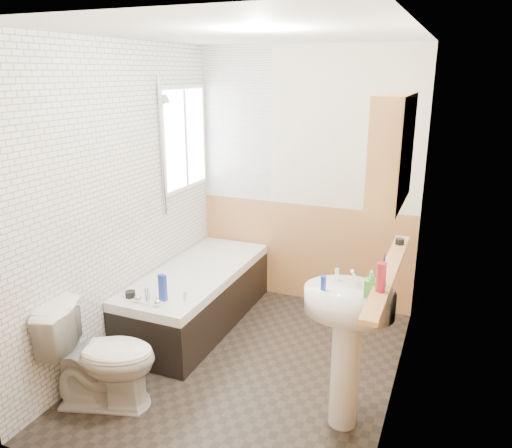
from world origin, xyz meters
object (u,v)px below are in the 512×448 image
(sink, at_px, (347,330))
(pine_shelf, at_px, (389,272))
(toilet, at_px, (102,356))
(medicine_cabinet, at_px, (392,150))
(bathtub, at_px, (198,295))

(sink, distance_m, pine_shelf, 0.45)
(toilet, xyz_separation_m, pine_shelf, (1.80, 0.64, 0.67))
(toilet, height_order, sink, sink)
(sink, xyz_separation_m, medicine_cabinet, (0.17, 0.11, 1.13))
(bathtub, distance_m, pine_shelf, 2.04)
(pine_shelf, bearing_deg, toilet, -160.44)
(toilet, height_order, medicine_cabinet, medicine_cabinet)
(bathtub, bearing_deg, medicine_cabinet, -23.55)
(pine_shelf, height_order, medicine_cabinet, medicine_cabinet)
(toilet, distance_m, sink, 1.69)
(sink, bearing_deg, bathtub, 158.67)
(bathtub, xyz_separation_m, medicine_cabinet, (1.74, -0.76, 1.55))
(medicine_cabinet, bearing_deg, pine_shelf, 73.68)
(bathtub, bearing_deg, sink, -28.92)
(pine_shelf, xyz_separation_m, medicine_cabinet, (-0.03, -0.10, 0.78))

